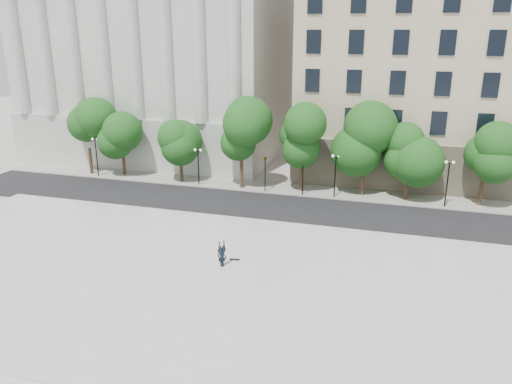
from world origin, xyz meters
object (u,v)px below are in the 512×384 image
Objects in this scene: traffic_light_east at (303,159)px; skateboard at (234,259)px; traffic_light_west at (265,157)px; person_lying at (222,263)px.

traffic_light_east reaches higher than skateboard.
traffic_light_west is 17.60m from person_lying.
traffic_light_east is at bearing 72.12° from skateboard.
traffic_light_east is 17.65m from person_lying.
person_lying is at bearing -84.22° from traffic_light_west.
skateboard is at bearing -82.13° from traffic_light_west.
traffic_light_east is at bearing 0.00° from traffic_light_west.
person_lying is 2.53× the size of skateboard.
traffic_light_east is (3.77, 0.00, 0.13)m from traffic_light_west.
traffic_light_west is 3.77m from traffic_light_east.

